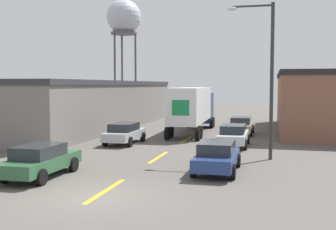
{
  "coord_description": "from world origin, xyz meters",
  "views": [
    {
      "loc": [
        6.31,
        -14.27,
        4.16
      ],
      "look_at": [
        -0.71,
        13.98,
        2.07
      ],
      "focal_mm": 45.0,
      "sensor_mm": 36.0,
      "label": 1
    }
  ],
  "objects_px": {
    "street_lamp": "(267,70)",
    "parked_car_right_near": "(217,156)",
    "semi_truck": "(193,106)",
    "parked_car_right_far": "(241,125)",
    "parked_car_left_near": "(40,160)",
    "parked_car_left_far": "(125,133)",
    "parked_car_right_mid": "(233,135)",
    "water_tower": "(124,19)"
  },
  "relations": [
    {
      "from": "street_lamp",
      "to": "parked_car_left_far",
      "type": "bearing_deg",
      "value": 157.92
    },
    {
      "from": "parked_car_left_far",
      "to": "parked_car_left_near",
      "type": "distance_m",
      "value": 11.12
    },
    {
      "from": "parked_car_left_near",
      "to": "parked_car_right_mid",
      "type": "xyz_separation_m",
      "value": [
        7.59,
        11.66,
        0.0
      ]
    },
    {
      "from": "semi_truck",
      "to": "parked_car_right_near",
      "type": "xyz_separation_m",
      "value": [
        4.14,
        -16.08,
        -1.53
      ]
    },
    {
      "from": "parked_car_left_near",
      "to": "water_tower",
      "type": "bearing_deg",
      "value": 104.59
    },
    {
      "from": "semi_truck",
      "to": "parked_car_left_near",
      "type": "distance_m",
      "value": 19.47
    },
    {
      "from": "water_tower",
      "to": "street_lamp",
      "type": "height_order",
      "value": "water_tower"
    },
    {
      "from": "parked_car_left_far",
      "to": "street_lamp",
      "type": "relative_size",
      "value": 0.54
    },
    {
      "from": "semi_truck",
      "to": "parked_car_right_far",
      "type": "distance_m",
      "value": 4.43
    },
    {
      "from": "parked_car_right_far",
      "to": "parked_car_right_near",
      "type": "distance_m",
      "value": 15.73
    },
    {
      "from": "parked_car_right_far",
      "to": "parked_car_right_near",
      "type": "relative_size",
      "value": 1.0
    },
    {
      "from": "semi_truck",
      "to": "street_lamp",
      "type": "bearing_deg",
      "value": -63.89
    },
    {
      "from": "water_tower",
      "to": "street_lamp",
      "type": "relative_size",
      "value": 1.86
    },
    {
      "from": "parked_car_left_far",
      "to": "water_tower",
      "type": "distance_m",
      "value": 32.93
    },
    {
      "from": "semi_truck",
      "to": "water_tower",
      "type": "xyz_separation_m",
      "value": [
        -13.78,
        20.63,
        11.07
      ]
    },
    {
      "from": "parked_car_right_mid",
      "to": "street_lamp",
      "type": "distance_m",
      "value": 6.53
    },
    {
      "from": "semi_truck",
      "to": "parked_car_left_near",
      "type": "height_order",
      "value": "semi_truck"
    },
    {
      "from": "parked_car_left_near",
      "to": "semi_truck",
      "type": "bearing_deg",
      "value": 79.78
    },
    {
      "from": "semi_truck",
      "to": "parked_car_right_mid",
      "type": "height_order",
      "value": "semi_truck"
    },
    {
      "from": "semi_truck",
      "to": "street_lamp",
      "type": "xyz_separation_m",
      "value": [
        6.32,
        -11.95,
        2.67
      ]
    },
    {
      "from": "parked_car_right_mid",
      "to": "water_tower",
      "type": "height_order",
      "value": "water_tower"
    },
    {
      "from": "parked_car_right_mid",
      "to": "semi_truck",
      "type": "bearing_deg",
      "value": 119.11
    },
    {
      "from": "parked_car_left_far",
      "to": "parked_car_left_near",
      "type": "relative_size",
      "value": 1.0
    },
    {
      "from": "parked_car_right_far",
      "to": "street_lamp",
      "type": "distance_m",
      "value": 12.52
    },
    {
      "from": "parked_car_right_near",
      "to": "water_tower",
      "type": "bearing_deg",
      "value": 116.02
    },
    {
      "from": "parked_car_left_far",
      "to": "parked_car_right_near",
      "type": "distance_m",
      "value": 11.1
    },
    {
      "from": "parked_car_left_near",
      "to": "parked_car_right_mid",
      "type": "relative_size",
      "value": 1.0
    },
    {
      "from": "parked_car_right_near",
      "to": "parked_car_right_mid",
      "type": "bearing_deg",
      "value": 90.0
    },
    {
      "from": "parked_car_left_far",
      "to": "parked_car_right_mid",
      "type": "distance_m",
      "value": 7.61
    },
    {
      "from": "semi_truck",
      "to": "parked_car_right_mid",
      "type": "bearing_deg",
      "value": -62.66
    },
    {
      "from": "semi_truck",
      "to": "street_lamp",
      "type": "height_order",
      "value": "street_lamp"
    },
    {
      "from": "parked_car_right_far",
      "to": "street_lamp",
      "type": "relative_size",
      "value": 0.54
    },
    {
      "from": "parked_car_right_mid",
      "to": "parked_car_left_far",
      "type": "bearing_deg",
      "value": -175.9
    },
    {
      "from": "water_tower",
      "to": "parked_car_right_far",
      "type": "bearing_deg",
      "value": -49.5
    },
    {
      "from": "street_lamp",
      "to": "parked_car_right_near",
      "type": "bearing_deg",
      "value": -117.76
    },
    {
      "from": "parked_car_right_near",
      "to": "street_lamp",
      "type": "xyz_separation_m",
      "value": [
        2.18,
        4.14,
        4.2
      ]
    },
    {
      "from": "semi_truck",
      "to": "parked_car_right_near",
      "type": "height_order",
      "value": "semi_truck"
    },
    {
      "from": "parked_car_right_far",
      "to": "parked_car_right_near",
      "type": "xyz_separation_m",
      "value": [
        0.0,
        -15.73,
        0.0
      ]
    },
    {
      "from": "parked_car_right_near",
      "to": "street_lamp",
      "type": "relative_size",
      "value": 0.54
    },
    {
      "from": "parked_car_left_near",
      "to": "street_lamp",
      "type": "bearing_deg",
      "value": 36.24
    },
    {
      "from": "semi_truck",
      "to": "parked_car_left_near",
      "type": "bearing_deg",
      "value": -101.99
    },
    {
      "from": "street_lamp",
      "to": "parked_car_left_near",
      "type": "bearing_deg",
      "value": -143.76
    }
  ]
}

